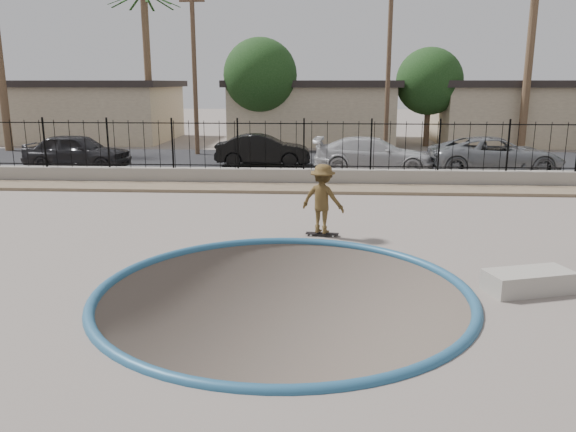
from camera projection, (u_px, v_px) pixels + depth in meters
The scene contains 23 objects.
ground at pixel (305, 203), 23.26m from camera, with size 120.00×120.00×2.20m, color #6E645C.
bowl_pit at pixel (283, 293), 10.39m from camera, with size 6.84×6.84×1.80m, color #483F37, non-canonical shape.
coping_ring at pixel (283, 293), 10.39m from camera, with size 7.04×7.04×0.20m, color #25567A.
rock_strip at pixel (303, 188), 20.28m from camera, with size 42.00×1.60×0.11m, color #887659.
retaining_wall at pixel (304, 177), 21.29m from camera, with size 42.00×0.45×0.60m, color gray.
fence at pixel (304, 145), 21.01m from camera, with size 40.00×0.04×1.80m.
street at pixel (308, 160), 27.86m from camera, with size 90.00×8.00×0.04m, color black.
house_west at pixel (88, 110), 37.51m from camera, with size 11.60×8.60×3.90m.
house_center at pixel (312, 111), 36.62m from camera, with size 10.60×8.60×3.90m.
house_east at pixel (531, 112), 35.80m from camera, with size 12.60×8.60×3.90m.
palm_mid at pixel (146, 33), 33.69m from camera, with size 2.30×2.30×9.30m.
palm_right at pixel (533, 15), 30.31m from camera, with size 2.30×2.30×10.30m.
utility_pole_left at pixel (194, 64), 29.06m from camera, with size 1.70×0.24×9.00m.
utility_pole_mid at pixel (389, 59), 28.42m from camera, with size 1.70×0.24×9.50m.
street_tree_left at pixel (260, 75), 32.89m from camera, with size 4.32×4.32×6.36m.
street_tree_mid at pixel (429, 81), 33.35m from camera, with size 3.96×3.96×5.83m.
skater at pixel (323, 203), 14.03m from camera, with size 1.12×0.64×1.73m, color brown.
skateboard at pixel (322, 234), 14.21m from camera, with size 0.85×0.28×0.07m.
concrete_ledge at pixel (528, 281), 10.41m from camera, with size 1.60×0.70×0.40m, color #9F998D.
car_a at pixel (77, 151), 24.77m from camera, with size 1.85×4.60×1.57m, color black.
car_b at pixel (263, 150), 25.86m from camera, with size 1.51×4.33×1.43m, color black.
car_c at pixel (373, 155), 24.02m from camera, with size 2.07×5.09×1.48m, color silver.
car_d at pixel (496, 155), 23.71m from camera, with size 2.53×5.48×1.52m, color gray.
Camera 1 is at (0.67, -10.75, 3.80)m, focal length 35.00 mm.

